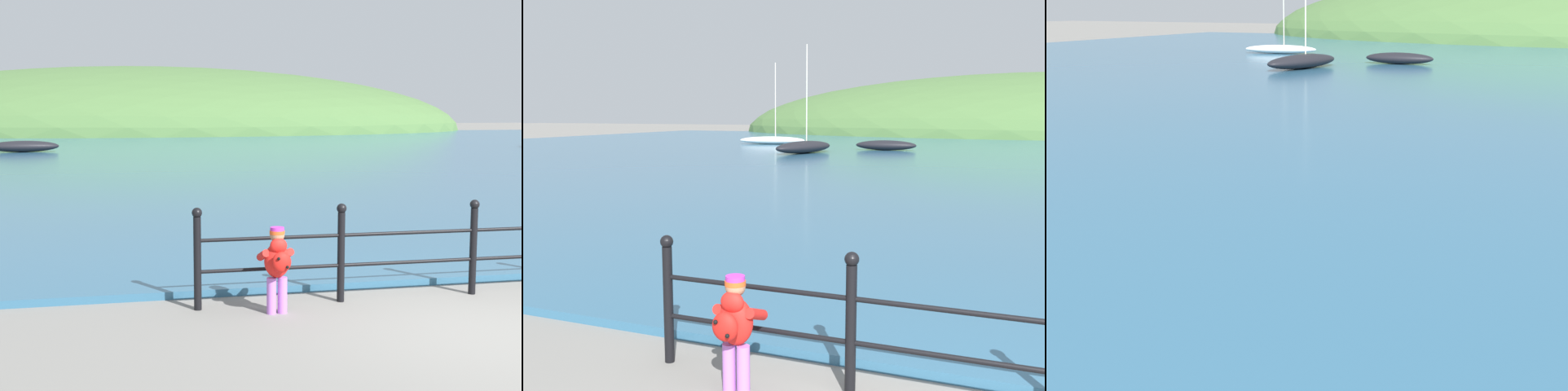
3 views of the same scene
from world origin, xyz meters
The scene contains 4 objects.
water centered at (0.00, 32.00, 0.05)m, with size 80.00×60.00×0.10m, color #2D5B7A.
boat_white_sailboat centered at (-17.07, 36.06, 0.39)m, with size 4.75×2.16×5.60m.
boat_nearest_quay centered at (-11.67, 28.05, 0.45)m, with size 2.55×4.90×5.84m.
boat_red_dinghy centered at (-8.12, 32.25, 0.39)m, with size 3.62×1.30×0.58m.
Camera 3 is at (1.35, 1.05, 2.99)m, focal length 42.00 mm.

